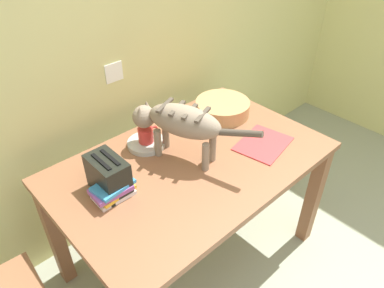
{
  "coord_description": "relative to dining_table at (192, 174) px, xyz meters",
  "views": [
    {
      "loc": [
        -1.02,
        0.28,
        1.88
      ],
      "look_at": [
        -0.08,
        1.3,
        0.85
      ],
      "focal_mm": 33.69,
      "sensor_mm": 36.0,
      "label": 1
    }
  ],
  "objects": [
    {
      "name": "wall_rear",
      "position": [
        0.08,
        0.63,
        0.59
      ],
      "size": [
        4.75,
        0.11,
        2.5
      ],
      "color": "#D6D184",
      "rests_on": "ground_plane"
    },
    {
      "name": "dining_table",
      "position": [
        0.0,
        0.0,
        0.0
      ],
      "size": [
        1.36,
        0.86,
        0.75
      ],
      "color": "brown",
      "rests_on": "ground_plane"
    },
    {
      "name": "cat",
      "position": [
        -0.02,
        0.07,
        0.29
      ],
      "size": [
        0.29,
        0.63,
        0.29
      ],
      "rotation": [
        0.0,
        0.0,
        0.37
      ],
      "color": "gray",
      "rests_on": "dining_table"
    },
    {
      "name": "saucer_bowl",
      "position": [
        -0.09,
        0.25,
        0.1
      ],
      "size": [
        0.2,
        0.2,
        0.03
      ],
      "primitive_type": "cylinder",
      "color": "#B5B9B1",
      "rests_on": "dining_table"
    },
    {
      "name": "coffee_mug",
      "position": [
        -0.09,
        0.25,
        0.16
      ],
      "size": [
        0.12,
        0.08,
        0.08
      ],
      "color": "red",
      "rests_on": "saucer_bowl"
    },
    {
      "name": "magazine",
      "position": [
        0.37,
        -0.16,
        0.09
      ],
      "size": [
        0.33,
        0.28,
        0.01
      ],
      "primitive_type": "cube",
      "rotation": [
        0.0,
        0.0,
        0.2
      ],
      "color": "#E1393B",
      "rests_on": "dining_table"
    },
    {
      "name": "book_stack",
      "position": [
        -0.42,
        0.05,
        0.13
      ],
      "size": [
        0.19,
        0.14,
        0.07
      ],
      "color": "silver",
      "rests_on": "dining_table"
    },
    {
      "name": "wicker_basket",
      "position": [
        0.43,
        0.2,
        0.13
      ],
      "size": [
        0.32,
        0.32,
        0.08
      ],
      "color": "tan",
      "rests_on": "dining_table"
    },
    {
      "name": "toaster",
      "position": [
        -0.41,
        0.09,
        0.17
      ],
      "size": [
        0.12,
        0.2,
        0.18
      ],
      "color": "black",
      "rests_on": "dining_table"
    }
  ]
}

